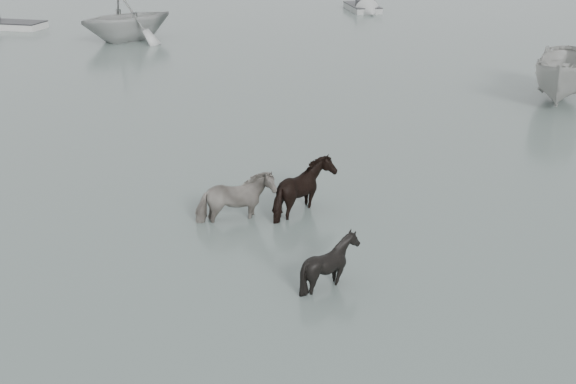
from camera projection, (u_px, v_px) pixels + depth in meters
The scene contains 8 objects.
ground at pixel (226, 262), 13.89m from camera, with size 140.00×140.00×0.00m, color #495750.
pony_pinto at pixel (235, 190), 15.41m from camera, with size 0.77×1.69×1.43m, color black.
pony_dark at pixel (306, 183), 15.77m from camera, with size 1.44×1.23×1.45m, color black.
pony_black at pixel (330, 256), 12.82m from camera, with size 0.95×1.07×1.18m, color black.
rowboat_trail at pixel (127, 14), 35.54m from camera, with size 4.21×4.88×2.57m, color #AFB2AF.
boat_small at pixel (563, 74), 24.96m from camera, with size 1.77×4.71×1.82m, color #A2A29E.
skiff_outer at pixel (3, 21), 39.43m from camera, with size 6.35×1.60×0.75m, color silver, non-canonical shape.
skiff_mid at pixel (362, 5), 45.75m from camera, with size 5.03×1.60×0.75m, color #9B9E9B, non-canonical shape.
Camera 1 is at (3.35, -11.98, 6.44)m, focal length 45.00 mm.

